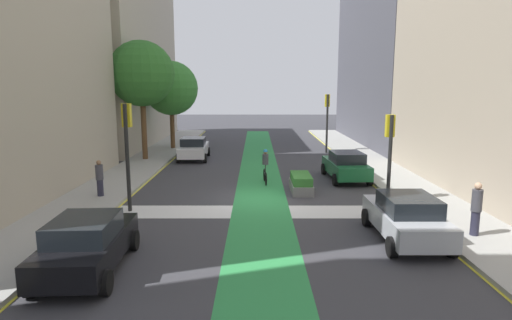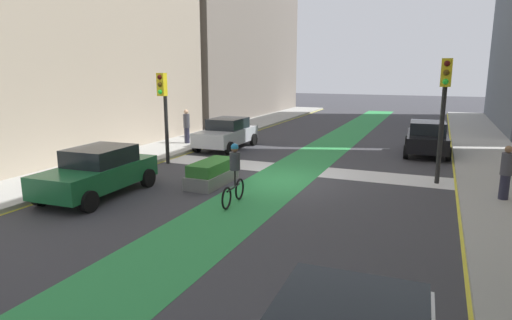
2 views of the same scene
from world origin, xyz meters
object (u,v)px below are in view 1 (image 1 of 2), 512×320
at_px(car_black_left_near, 88,243).
at_px(cyclist_in_lane, 266,166).
at_px(traffic_signal_far_right, 328,112).
at_px(street_tree_near, 172,88).
at_px(car_white_left_far, 194,148).
at_px(pedestrian_sidewalk_right_a, 477,208).
at_px(traffic_signal_near_right, 390,142).
at_px(median_planter, 302,183).
at_px(street_tree_far, 142,74).
at_px(pedestrian_sidewalk_left_a, 100,178).
at_px(car_green_right_far, 347,166).
at_px(car_silver_right_near, 407,217).
at_px(traffic_signal_near_left, 128,136).

height_order(car_black_left_near, cyclist_in_lane, cyclist_in_lane).
relative_size(traffic_signal_far_right, street_tree_near, 0.65).
relative_size(car_white_left_far, pedestrian_sidewalk_right_a, 2.36).
distance_m(car_black_left_near, cyclist_in_lane, 11.99).
bearing_deg(pedestrian_sidewalk_right_a, traffic_signal_near_right, 110.44).
relative_size(traffic_signal_far_right, median_planter, 1.92).
bearing_deg(street_tree_far, pedestrian_sidewalk_left_a, -86.74).
xyz_separation_m(car_green_right_far, car_white_left_far, (-9.33, 6.69, 0.00)).
xyz_separation_m(cyclist_in_lane, median_planter, (1.71, -1.73, -0.57)).
bearing_deg(car_silver_right_near, street_tree_far, 129.34).
distance_m(traffic_signal_near_left, median_planter, 8.50).
bearing_deg(car_white_left_far, pedestrian_sidewalk_right_a, -53.68).
distance_m(traffic_signal_near_right, car_black_left_near, 12.56).
bearing_deg(traffic_signal_near_right, traffic_signal_far_right, 90.92).
distance_m(traffic_signal_far_right, car_black_left_near, 23.97).
bearing_deg(car_silver_right_near, traffic_signal_near_right, 80.60).
bearing_deg(street_tree_far, car_green_right_far, -25.77).
bearing_deg(traffic_signal_near_right, traffic_signal_near_left, -175.22).
relative_size(car_white_left_far, car_silver_right_near, 1.01).
height_order(street_tree_far, median_planter, street_tree_far).
relative_size(pedestrian_sidewalk_left_a, street_tree_far, 0.21).
bearing_deg(car_white_left_far, street_tree_far, -169.70).
bearing_deg(cyclist_in_lane, car_silver_right_near, -61.99).
xyz_separation_m(traffic_signal_near_left, car_white_left_far, (0.82, 12.51, -2.28)).
xyz_separation_m(traffic_signal_near_right, car_silver_right_near, (-0.73, -4.43, -1.94)).
xyz_separation_m(car_green_right_far, cyclist_in_lane, (-4.45, -0.91, 0.17)).
bearing_deg(pedestrian_sidewalk_right_a, street_tree_far, 134.36).
bearing_deg(pedestrian_sidewalk_right_a, pedestrian_sidewalk_left_a, 160.23).
xyz_separation_m(pedestrian_sidewalk_right_a, pedestrian_sidewalk_left_a, (-14.42, 5.18, -0.09)).
bearing_deg(cyclist_in_lane, pedestrian_sidewalk_right_a, -50.66).
relative_size(car_green_right_far, pedestrian_sidewalk_left_a, 2.59).
bearing_deg(traffic_signal_far_right, traffic_signal_near_right, -89.08).
bearing_deg(street_tree_far, pedestrian_sidewalk_right_a, -45.64).
bearing_deg(median_planter, traffic_signal_near_left, -156.73).
xyz_separation_m(car_green_right_far, street_tree_near, (-11.73, 11.47, 4.14)).
distance_m(pedestrian_sidewalk_right_a, street_tree_far, 21.99).
relative_size(traffic_signal_far_right, car_silver_right_near, 1.07).
height_order(pedestrian_sidewalk_right_a, pedestrian_sidewalk_left_a, pedestrian_sidewalk_right_a).
height_order(traffic_signal_near_left, street_tree_far, street_tree_far).
bearing_deg(car_white_left_far, traffic_signal_near_right, -48.96).
height_order(car_white_left_far, cyclist_in_lane, cyclist_in_lane).
relative_size(car_white_left_far, street_tree_near, 0.61).
bearing_deg(street_tree_far, traffic_signal_far_right, 15.99).
xyz_separation_m(car_silver_right_near, pedestrian_sidewalk_left_a, (-12.07, 5.28, 0.19)).
distance_m(car_black_left_near, median_planter, 11.41).
xyz_separation_m(pedestrian_sidewalk_right_a, median_planter, (-5.12, 6.61, -0.67)).
bearing_deg(pedestrian_sidewalk_right_a, median_planter, 127.76).
bearing_deg(car_white_left_far, traffic_signal_far_right, 17.82).
relative_size(car_green_right_far, cyclist_in_lane, 2.30).
distance_m(pedestrian_sidewalk_right_a, street_tree_near, 25.37).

